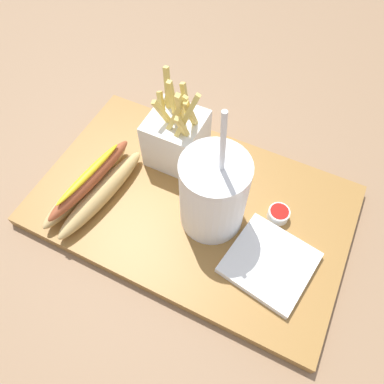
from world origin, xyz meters
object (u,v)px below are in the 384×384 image
Objects in this scene: hot_dog_1 at (94,186)px; napkin_stack at (269,263)px; ketchup_cup_1 at (279,214)px; soda_cup at (213,194)px; fries_basket at (176,137)px.

hot_dog_1 reaches higher than napkin_stack.
hot_dog_1 is at bearing -162.40° from ketchup_cup_1.
soda_cup is 1.37× the size of fries_basket.
soda_cup is 2.00× the size of napkin_stack.
ketchup_cup_1 reaches higher than napkin_stack.
napkin_stack is (0.01, -0.08, -0.00)m from ketchup_cup_1.
hot_dog_1 is (-0.08, -0.12, -0.03)m from fries_basket.
ketchup_cup_1 is at bearing 100.27° from napkin_stack.
soda_cup is 0.13m from fries_basket.
soda_cup is at bearing 162.31° from napkin_stack.
fries_basket reaches higher than hot_dog_1.
napkin_stack is (0.11, -0.03, -0.06)m from soda_cup.
soda_cup is 1.16× the size of hot_dog_1.
soda_cup reaches higher than napkin_stack.
fries_basket is 0.20m from ketchup_cup_1.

